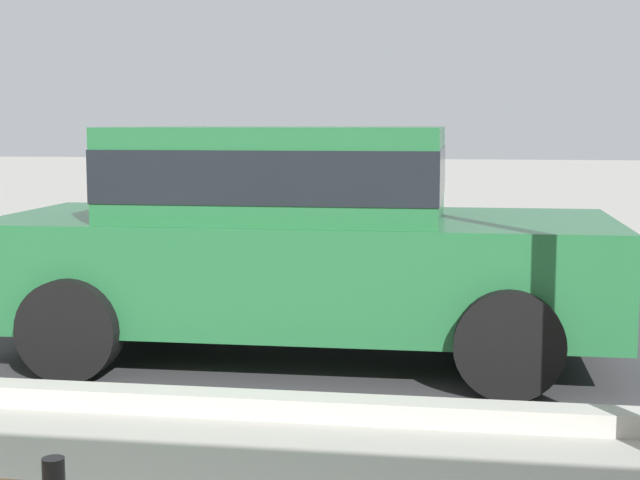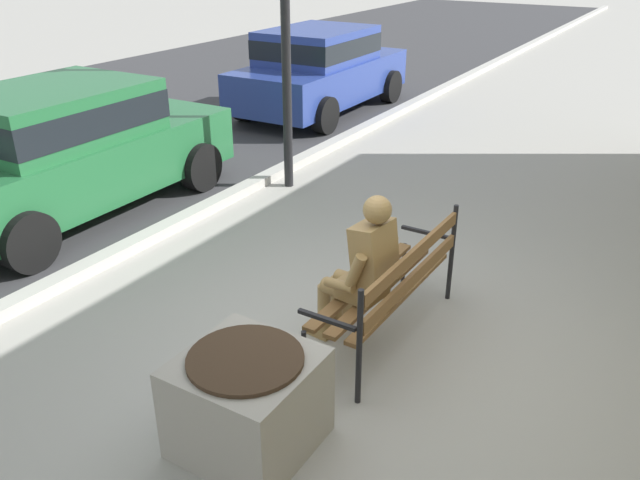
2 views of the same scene
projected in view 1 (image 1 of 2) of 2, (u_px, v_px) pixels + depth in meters
street_surface at (282, 278)px, 9.91m from camera, size 60.00×9.00×0.01m
curb_stone at (120, 398)px, 5.39m from camera, size 60.00×0.20×0.12m
parked_car_green at (297, 234)px, 6.55m from camera, size 4.12×1.96×1.56m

